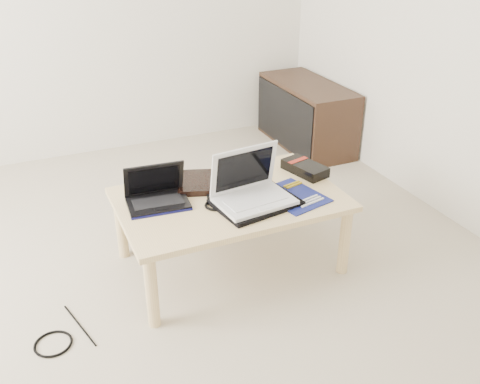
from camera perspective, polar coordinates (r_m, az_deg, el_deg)
name	(u,v)px	position (r m, az deg, el deg)	size (l,w,h in m)	color
ground	(128,314)	(2.60, -11.84, -12.60)	(4.00, 4.00, 0.00)	#C0B09C
coffee_table	(230,205)	(2.68, -1.08, -1.43)	(1.10, 0.70, 0.40)	#E1C387
media_cabinet	(306,115)	(4.25, 7.01, 8.17)	(0.41, 0.90, 0.50)	#382316
book	(208,182)	(2.77, -3.41, 1.07)	(0.38, 0.34, 0.03)	black
netbook	(157,195)	(2.61, -8.87, -0.35)	(0.31, 0.23, 0.20)	black
tablet	(232,191)	(2.70, -0.91, 0.13)	(0.30, 0.26, 0.01)	black
remote	(255,184)	(2.76, 1.58, 0.90)	(0.06, 0.21, 0.02)	silver
neoprene_sleeve	(256,203)	(2.58, 1.70, -1.14)	(0.39, 0.28, 0.02)	black
white_laptop	(251,190)	(2.57, 1.18, 0.24)	(0.38, 0.29, 0.26)	silver
motherboard	(294,196)	(2.67, 5.75, -0.41)	(0.32, 0.36, 0.01)	#0C1251
gpu_box	(305,168)	(2.91, 6.93, 2.55)	(0.19, 0.28, 0.06)	black
cable_coil	(216,205)	(2.57, -2.59, -1.40)	(0.11, 0.11, 0.01)	black
floor_cable_coil	(53,344)	(2.53, -19.31, -15.04)	(0.16, 0.16, 0.01)	black
floor_cable_trail	(80,325)	(2.59, -16.73, -13.44)	(0.01, 0.01, 0.33)	black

